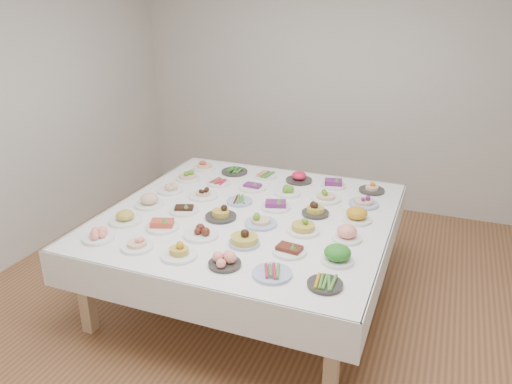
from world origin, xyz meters
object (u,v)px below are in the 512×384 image
at_px(dish_0, 98,234).
at_px(dish_18, 170,188).
at_px(display_table, 249,220).
at_px(dish_35, 372,187).

xyz_separation_m(dish_0, dish_18, (0.01, 1.00, -0.01)).
relative_size(display_table, dish_18, 10.02).
xyz_separation_m(display_table, dish_35, (0.85, 0.84, 0.11)).
bearing_deg(dish_35, dish_0, -135.39).
distance_m(display_table, dish_18, 0.86).
bearing_deg(dish_18, display_table, -11.34).
distance_m(dish_0, dish_18, 1.00).
height_order(display_table, dish_35, dish_35).
bearing_deg(dish_0, display_table, 44.54).
distance_m(dish_18, dish_35, 1.82).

